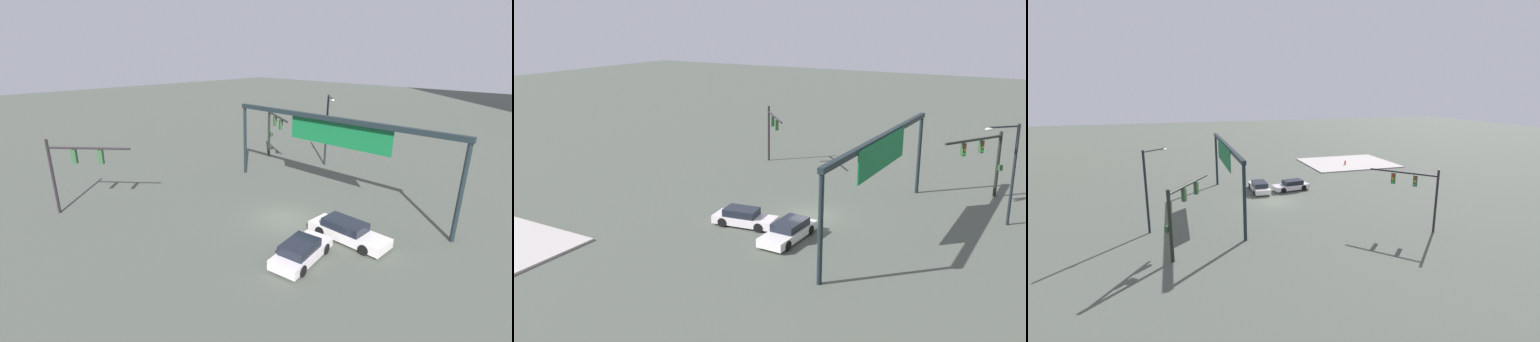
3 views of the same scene
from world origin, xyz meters
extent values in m
plane|color=#4C5248|center=(0.00, 0.00, 0.00)|extent=(201.20, 201.20, 0.00)
cube|color=#B3A9A6|center=(16.67, -17.07, 0.07)|extent=(11.22, 13.90, 0.15)
cylinder|color=black|center=(-11.38, 10.56, 2.63)|extent=(0.26, 0.26, 5.25)
cylinder|color=black|center=(-8.86, 9.05, 4.92)|extent=(5.15, 3.17, 0.19)
cube|color=#264528|center=(-9.59, 9.49, 4.29)|extent=(0.41, 0.39, 0.95)
cylinder|color=red|center=(-9.51, 9.63, 4.59)|extent=(0.20, 0.15, 0.20)
cylinder|color=orange|center=(-9.51, 9.63, 4.29)|extent=(0.20, 0.15, 0.20)
cylinder|color=green|center=(-9.51, 9.63, 3.99)|extent=(0.20, 0.15, 0.20)
cube|color=#264528|center=(-7.94, 8.51, 4.29)|extent=(0.41, 0.39, 0.95)
cylinder|color=red|center=(-7.86, 8.65, 4.59)|extent=(0.20, 0.15, 0.20)
cylinder|color=orange|center=(-7.86, 8.65, 4.29)|extent=(0.20, 0.15, 0.20)
cylinder|color=green|center=(-7.86, 8.65, 3.99)|extent=(0.20, 0.15, 0.20)
cube|color=#264528|center=(-11.25, 10.79, 2.43)|extent=(0.38, 0.36, 0.44)
cylinder|color=black|center=(-12.12, -10.69, 2.71)|extent=(0.20, 0.20, 5.42)
cylinder|color=black|center=(-9.99, -8.79, 4.85)|extent=(4.37, 3.91, 0.15)
cube|color=#2B512F|center=(-10.79, -9.50, 4.25)|extent=(0.41, 0.41, 0.95)
cylinder|color=red|center=(-10.89, -9.38, 4.54)|extent=(0.19, 0.18, 0.20)
cylinder|color=orange|center=(-10.89, -9.38, 4.24)|extent=(0.19, 0.18, 0.20)
cylinder|color=green|center=(-10.89, -9.38, 3.94)|extent=(0.19, 0.18, 0.20)
cube|color=#2B512F|center=(-9.40, -8.27, 4.25)|extent=(0.41, 0.41, 0.95)
cylinder|color=red|center=(-9.51, -8.15, 4.54)|extent=(0.19, 0.18, 0.20)
cylinder|color=orange|center=(-9.51, -8.15, 4.24)|extent=(0.19, 0.18, 0.20)
cylinder|color=green|center=(-9.51, -8.15, 3.94)|extent=(0.19, 0.18, 0.20)
cylinder|color=black|center=(-5.28, 12.38, 3.53)|extent=(0.20, 0.20, 7.07)
cylinder|color=black|center=(-4.52, 11.59, 6.92)|extent=(1.62, 1.68, 0.12)
ellipsoid|color=silver|center=(-3.75, 10.79, 6.82)|extent=(0.63, 0.64, 0.20)
cylinder|color=black|center=(-9.18, 4.93, 3.09)|extent=(0.28, 0.28, 6.19)
cylinder|color=black|center=(9.18, 4.93, 3.09)|extent=(0.28, 0.28, 6.19)
cube|color=black|center=(0.00, 4.93, 6.36)|extent=(18.77, 0.35, 0.35)
cube|color=#116534|center=(0.47, 5.15, 5.38)|extent=(8.46, 0.08, 2.05)
cube|color=silver|center=(3.94, -3.17, 0.44)|extent=(2.29, 4.51, 0.55)
cube|color=black|center=(3.98, -3.42, 0.96)|extent=(1.80, 2.43, 0.50)
cylinder|color=black|center=(2.97, -1.95, 0.32)|extent=(0.31, 0.66, 0.64)
cylinder|color=black|center=(4.54, -1.73, 0.32)|extent=(0.31, 0.66, 0.64)
cylinder|color=black|center=(3.35, -4.60, 0.32)|extent=(0.31, 0.66, 0.64)
cylinder|color=black|center=(4.91, -4.38, 0.32)|extent=(0.31, 0.66, 0.64)
cube|color=silver|center=(4.63, 0.56, 0.44)|extent=(4.91, 1.88, 0.55)
cube|color=black|center=(4.34, 0.57, 0.96)|extent=(2.57, 1.62, 0.50)
cylinder|color=black|center=(6.16, 1.35, 0.32)|extent=(0.65, 0.24, 0.64)
cylinder|color=black|center=(6.12, -0.30, 0.32)|extent=(0.65, 0.24, 0.64)
cylinder|color=black|center=(3.14, 1.42, 0.32)|extent=(0.65, 0.24, 0.64)
cylinder|color=black|center=(3.10, -0.22, 0.32)|extent=(0.65, 0.24, 0.64)
cylinder|color=red|center=(15.08, -15.86, 0.43)|extent=(0.22, 0.22, 0.55)
sphere|color=#B20726|center=(15.08, -15.86, 0.77)|extent=(0.18, 0.18, 0.18)
cylinder|color=#B20726|center=(15.24, -15.86, 0.45)|extent=(0.12, 0.10, 0.10)
camera|label=1|loc=(14.22, -17.03, 11.01)|focal=24.78mm
camera|label=2|loc=(34.06, 16.37, 14.06)|focal=39.18mm
camera|label=3|loc=(-36.36, 10.02, 11.91)|focal=25.69mm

